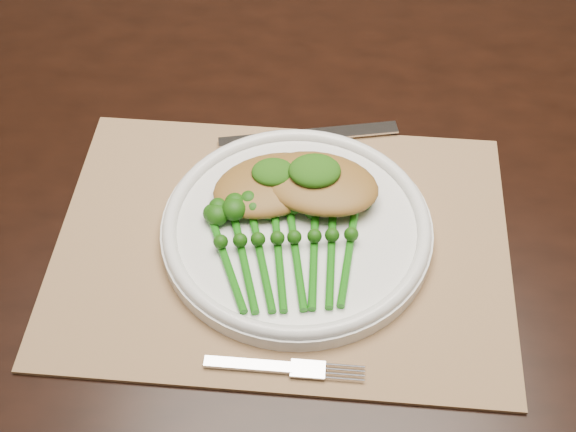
{
  "coord_description": "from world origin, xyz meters",
  "views": [
    {
      "loc": [
        -0.01,
        -0.72,
        1.42
      ],
      "look_at": [
        -0.0,
        -0.18,
        0.78
      ],
      "focal_mm": 50.0,
      "sensor_mm": 36.0,
      "label": 1
    }
  ],
  "objects_px": {
    "dining_table": "(336,298)",
    "dinner_plate": "(297,227)",
    "chicken_fillet_left": "(271,185)",
    "broccolini_bundle": "(288,258)",
    "placemat": "(282,244)"
  },
  "relations": [
    {
      "from": "dining_table",
      "to": "chicken_fillet_left",
      "type": "xyz_separation_m",
      "value": [
        -0.09,
        -0.13,
        0.41
      ]
    },
    {
      "from": "chicken_fillet_left",
      "to": "broccolini_bundle",
      "type": "height_order",
      "value": "chicken_fillet_left"
    },
    {
      "from": "placemat",
      "to": "dinner_plate",
      "type": "bearing_deg",
      "value": 39.56
    },
    {
      "from": "dinner_plate",
      "to": "dining_table",
      "type": "bearing_deg",
      "value": 69.05
    },
    {
      "from": "broccolini_bundle",
      "to": "chicken_fillet_left",
      "type": "bearing_deg",
      "value": 96.73
    },
    {
      "from": "placemat",
      "to": "broccolini_bundle",
      "type": "xyz_separation_m",
      "value": [
        0.01,
        -0.04,
        0.02
      ]
    },
    {
      "from": "chicken_fillet_left",
      "to": "broccolini_bundle",
      "type": "distance_m",
      "value": 0.09
    },
    {
      "from": "dining_table",
      "to": "broccolini_bundle",
      "type": "height_order",
      "value": "broccolini_bundle"
    },
    {
      "from": "placemat",
      "to": "dining_table",
      "type": "bearing_deg",
      "value": 71.69
    },
    {
      "from": "dinner_plate",
      "to": "broccolini_bundle",
      "type": "xyz_separation_m",
      "value": [
        -0.01,
        -0.05,
        0.01
      ]
    },
    {
      "from": "dinner_plate",
      "to": "broccolini_bundle",
      "type": "distance_m",
      "value": 0.05
    },
    {
      "from": "placemat",
      "to": "chicken_fillet_left",
      "type": "height_order",
      "value": "chicken_fillet_left"
    },
    {
      "from": "placemat",
      "to": "broccolini_bundle",
      "type": "bearing_deg",
      "value": -76.1
    },
    {
      "from": "dining_table",
      "to": "dinner_plate",
      "type": "relative_size",
      "value": 5.86
    },
    {
      "from": "broccolini_bundle",
      "to": "dining_table",
      "type": "bearing_deg",
      "value": 67.15
    }
  ]
}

